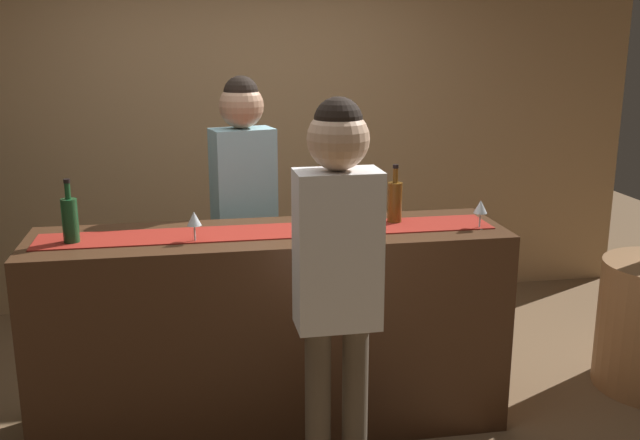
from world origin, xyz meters
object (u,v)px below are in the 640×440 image
at_px(wine_bottle_amber, 395,201).
at_px(customer_sipping, 337,262).
at_px(wine_bottle_green, 70,219).
at_px(wine_glass_mid_counter, 480,208).
at_px(wine_glass_near_customer, 194,220).
at_px(bartender, 244,195).

xyz_separation_m(wine_bottle_amber, customer_sipping, (-0.45, -0.76, -0.06)).
height_order(wine_bottle_green, wine_glass_mid_counter, wine_bottle_green).
bearing_deg(wine_glass_near_customer, customer_sipping, -46.40).
bearing_deg(wine_bottle_green, wine_glass_mid_counter, -2.45).
relative_size(wine_bottle_amber, bartender, 0.17).
xyz_separation_m(bartender, customer_sipping, (0.28, -1.27, -0.01)).
xyz_separation_m(wine_glass_near_customer, wine_glass_mid_counter, (1.40, -0.01, 0.00)).
xyz_separation_m(wine_bottle_amber, wine_glass_mid_counter, (0.39, -0.18, -0.01)).
distance_m(wine_bottle_green, bartender, 1.04).
relative_size(wine_glass_near_customer, bartender, 0.08).
bearing_deg(bartender, wine_bottle_amber, 131.96).
height_order(wine_glass_mid_counter, bartender, bartender).
distance_m(wine_bottle_amber, bartender, 0.89).
relative_size(wine_bottle_amber, customer_sipping, 0.17).
relative_size(wine_bottle_amber, wine_glass_mid_counter, 2.10).
xyz_separation_m(wine_glass_near_customer, bartender, (0.28, 0.69, -0.04)).
height_order(bartender, customer_sipping, bartender).
distance_m(wine_bottle_amber, wine_glass_near_customer, 1.03).
height_order(wine_bottle_amber, bartender, bartender).
xyz_separation_m(wine_bottle_green, wine_glass_near_customer, (0.56, -0.08, -0.01)).
distance_m(wine_glass_mid_counter, bartender, 1.32).
bearing_deg(wine_glass_mid_counter, wine_bottle_amber, 154.93).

